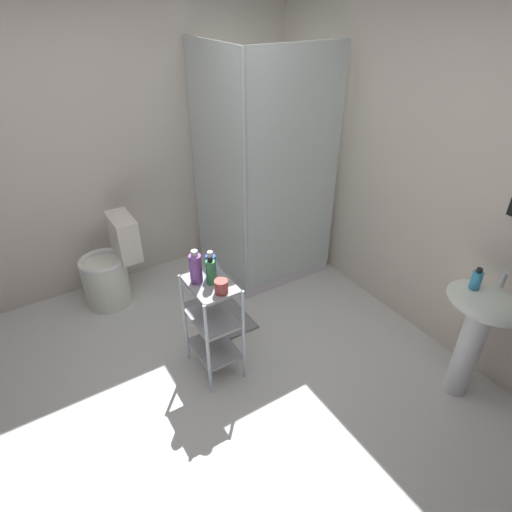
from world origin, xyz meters
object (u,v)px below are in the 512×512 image
toilet (111,269)px  bath_mat (219,315)px  shower_stall (259,226)px  pedestal_sink (478,324)px  rinse_cup (221,287)px  shampoo_bottle_blue (211,265)px  conditioner_bottle_purple (196,268)px  hand_soap_bottle (476,279)px  storage_cart (213,320)px  body_wash_bottle_green (211,271)px

toilet → bath_mat: size_ratio=1.27×
shower_stall → pedestal_sink: 1.97m
rinse_cup → shampoo_bottle_blue: bearing=171.4°
pedestal_sink → rinse_cup: rinse_cup is taller
conditioner_bottle_purple → rinse_cup: 0.20m
hand_soap_bottle → rinse_cup: hand_soap_bottle is taller
conditioner_bottle_purple → storage_cart: bearing=49.4°
shower_stall → hand_soap_bottle: shower_stall is taller
rinse_cup → conditioner_bottle_purple: bearing=-156.0°
storage_cart → hand_soap_bottle: size_ratio=5.37×
toilet → conditioner_bottle_purple: bearing=15.6°
conditioner_bottle_purple → shampoo_bottle_blue: (-0.01, 0.11, -0.02)m
body_wash_bottle_green → bath_mat: 0.99m
hand_soap_bottle → conditioner_bottle_purple: (-1.01, -1.32, -0.03)m
rinse_cup → bath_mat: rinse_cup is taller
conditioner_bottle_purple → bath_mat: bearing=140.8°
toilet → storage_cart: (1.16, 0.37, 0.12)m
body_wash_bottle_green → rinse_cup: 0.13m
toilet → shampoo_bottle_blue: size_ratio=4.17×
shower_stall → bath_mat: bearing=-57.2°
rinse_cup → storage_cart: bearing=-173.0°
body_wash_bottle_green → shower_stall: bearing=134.3°
pedestal_sink → bath_mat: pedestal_sink is taller
bath_mat → storage_cart: bearing=-30.4°
conditioner_bottle_purple → rinse_cup: bearing=24.0°
bath_mat → shampoo_bottle_blue: bearing=-29.9°
hand_soap_bottle → rinse_cup: (-0.83, -1.24, -0.09)m
conditioner_bottle_purple → body_wash_bottle_green: bearing=50.4°
shower_stall → bath_mat: (0.42, -0.66, -0.45)m
hand_soap_bottle → body_wash_bottle_green: hand_soap_bottle is taller
pedestal_sink → hand_soap_bottle: bearing=-160.5°
toilet → rinse_cup: rinse_cup is taller
toilet → body_wash_bottle_green: bearing=18.1°
shower_stall → toilet: size_ratio=2.63×
body_wash_bottle_green → bath_mat: body_wash_bottle_green is taller
toilet → body_wash_bottle_green: 1.33m
shower_stall → pedestal_sink: (1.94, 0.34, 0.12)m
conditioner_bottle_purple → bath_mat: 1.00m
shower_stall → pedestal_sink: bearing=9.9°
pedestal_sink → hand_soap_bottle: (-0.08, -0.03, 0.29)m
conditioner_bottle_purple → rinse_cup: size_ratio=2.63×
bath_mat → toilet: bearing=-136.0°
pedestal_sink → conditioner_bottle_purple: size_ratio=3.51×
bath_mat → hand_soap_bottle: bearing=34.0°
pedestal_sink → storage_cart: pedestal_sink is taller
storage_cart → bath_mat: (-0.48, 0.28, -0.43)m
shower_stall → conditioner_bottle_purple: size_ratio=8.68×
pedestal_sink → storage_cart: size_ratio=1.09×
storage_cart → hand_soap_bottle: (0.96, 1.25, 0.43)m
rinse_cup → bath_mat: size_ratio=0.15×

